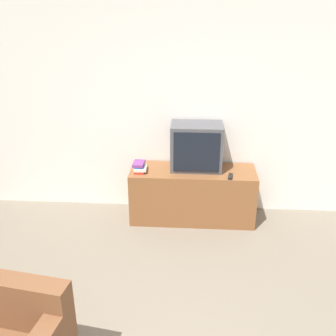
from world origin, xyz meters
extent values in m
cube|color=white|center=(0.00, 3.03, 1.30)|extent=(9.00, 0.06, 2.60)
cube|color=brown|center=(0.40, 2.72, 0.32)|extent=(1.50, 0.53, 0.65)
cube|color=#4C4C51|center=(0.44, 2.79, 0.93)|extent=(0.60, 0.39, 0.55)
cube|color=black|center=(0.44, 2.59, 0.93)|extent=(0.52, 0.01, 0.47)
cube|color=#B72D28|center=(-0.23, 2.64, 0.66)|extent=(0.12, 0.20, 0.03)
cube|color=silver|center=(-0.22, 2.64, 0.69)|extent=(0.16, 0.19, 0.03)
cube|color=#23478E|center=(-0.24, 2.65, 0.72)|extent=(0.11, 0.18, 0.02)
cube|color=#7A3884|center=(-0.24, 2.65, 0.74)|extent=(0.14, 0.20, 0.03)
cube|color=black|center=(0.83, 2.54, 0.66)|extent=(0.06, 0.15, 0.02)
camera|label=1|loc=(0.39, -1.59, 2.54)|focal=42.00mm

